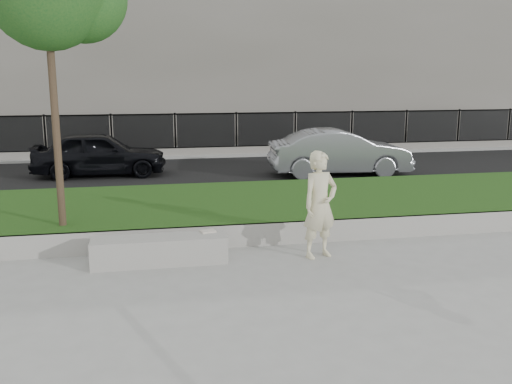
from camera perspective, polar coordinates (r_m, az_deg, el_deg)
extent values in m
plane|color=gray|center=(9.06, 0.10, -7.36)|extent=(90.00, 90.00, 0.00)
cube|color=#14360D|center=(11.85, -2.70, -1.76)|extent=(34.00, 4.00, 0.40)
cube|color=gray|center=(9.98, -1.06, -4.35)|extent=(34.00, 0.08, 0.40)
cube|color=black|center=(17.24, -5.37, 1.86)|extent=(34.00, 7.00, 0.04)
cube|color=gray|center=(21.66, -6.57, 3.96)|extent=(34.00, 3.00, 0.12)
cube|color=slate|center=(20.65, -6.36, 4.09)|extent=(32.00, 0.30, 0.24)
cube|color=black|center=(20.58, -6.40, 5.83)|extent=(32.00, 0.04, 1.50)
cube|color=black|center=(20.52, -6.44, 7.77)|extent=(32.00, 0.05, 0.05)
cube|color=black|center=(20.63, -6.37, 4.45)|extent=(32.00, 0.05, 0.05)
cube|color=#656158|center=(28.52, -7.98, 15.73)|extent=(34.00, 10.00, 10.00)
cube|color=gray|center=(9.22, -9.60, -5.76)|extent=(2.12, 0.53, 0.43)
imported|color=beige|center=(9.31, 6.41, -1.28)|extent=(0.75, 0.61, 1.76)
cube|color=beige|center=(9.35, -4.83, -3.93)|extent=(0.27, 0.22, 0.03)
cylinder|color=#38281C|center=(10.11, -19.74, 11.46)|extent=(0.13, 0.13, 5.27)
imported|color=black|center=(17.21, -15.39, 3.71)|extent=(3.81, 1.57, 1.29)
imported|color=gray|center=(16.85, 8.35, 3.94)|extent=(4.18, 1.71, 1.35)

